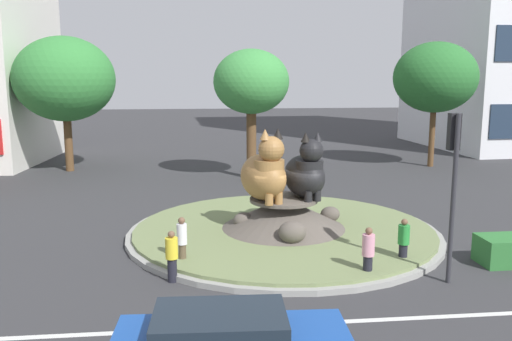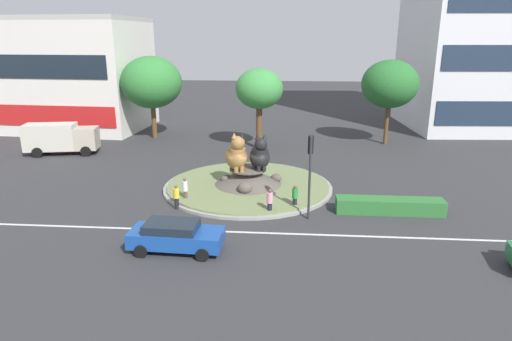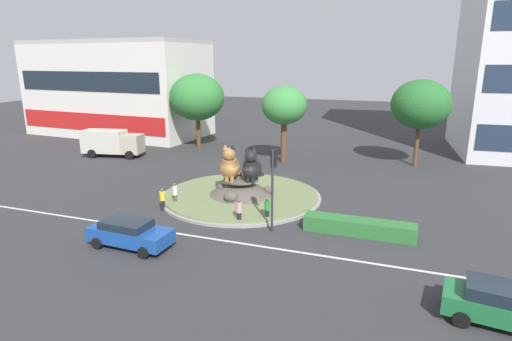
# 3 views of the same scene
# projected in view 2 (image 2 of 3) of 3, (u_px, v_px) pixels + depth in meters

# --- Properties ---
(ground_plane) EXTENTS (160.00, 160.00, 0.00)m
(ground_plane) POSITION_uv_depth(u_px,v_px,m) (248.00, 188.00, 31.40)
(ground_plane) COLOR #333335
(lane_centreline) EXTENTS (112.00, 0.20, 0.01)m
(lane_centreline) POSITION_uv_depth(u_px,v_px,m) (235.00, 232.00, 24.28)
(lane_centreline) COLOR silver
(lane_centreline) RESTS_ON ground
(roundabout_island) EXTENTS (11.83, 11.83, 1.44)m
(roundabout_island) POSITION_uv_depth(u_px,v_px,m) (248.00, 182.00, 31.26)
(roundabout_island) COLOR gray
(roundabout_island) RESTS_ON ground
(cat_statue_tabby) EXTENTS (2.21, 3.09, 2.72)m
(cat_statue_tabby) POSITION_uv_depth(u_px,v_px,m) (237.00, 155.00, 30.47)
(cat_statue_tabby) COLOR #9E703D
(cat_statue_tabby) RESTS_ON roundabout_island
(cat_statue_black) EXTENTS (1.85, 2.71, 2.54)m
(cat_statue_black) POSITION_uv_depth(u_px,v_px,m) (260.00, 156.00, 30.66)
(cat_statue_black) COLOR black
(cat_statue_black) RESTS_ON roundabout_island
(traffic_light_mast) EXTENTS (0.32, 0.46, 4.96)m
(traffic_light_mast) POSITION_uv_depth(u_px,v_px,m) (310.00, 161.00, 25.15)
(traffic_light_mast) COLOR #2D2D33
(traffic_light_mast) RESTS_ON ground
(shophouse_block) EXTENTS (24.30, 12.58, 12.34)m
(shophouse_block) POSITION_uv_depth(u_px,v_px,m) (41.00, 74.00, 50.85)
(shophouse_block) COLOR silver
(shophouse_block) RESTS_ON ground
(clipped_hedge_strip) EXTENTS (6.41, 1.20, 0.90)m
(clipped_hedge_strip) POSITION_uv_depth(u_px,v_px,m) (390.00, 206.00, 26.80)
(clipped_hedge_strip) COLOR #2D7033
(clipped_hedge_strip) RESTS_ON ground
(broadleaf_tree_behind_island) EXTENTS (6.18, 6.18, 8.43)m
(broadleaf_tree_behind_island) POSITION_uv_depth(u_px,v_px,m) (151.00, 82.00, 45.23)
(broadleaf_tree_behind_island) COLOR brown
(broadleaf_tree_behind_island) RESTS_ON ground
(second_tree_near_tower) EXTENTS (5.41, 5.41, 8.20)m
(second_tree_near_tower) POSITION_uv_depth(u_px,v_px,m) (390.00, 84.00, 42.62)
(second_tree_near_tower) COLOR brown
(second_tree_near_tower) RESTS_ON ground
(third_tree_left) EXTENTS (4.38, 4.38, 7.53)m
(third_tree_left) POSITION_uv_depth(u_px,v_px,m) (259.00, 89.00, 40.90)
(third_tree_left) COLOR brown
(third_tree_left) RESTS_ON ground
(pedestrian_pink_shirt) EXTENTS (0.37, 0.37, 1.61)m
(pedestrian_pink_shirt) POSITION_uv_depth(u_px,v_px,m) (270.00, 201.00, 26.44)
(pedestrian_pink_shirt) COLOR black
(pedestrian_pink_shirt) RESTS_ON ground
(pedestrian_yellow_shirt) EXTENTS (0.37, 0.37, 1.55)m
(pedestrian_yellow_shirt) POSITION_uv_depth(u_px,v_px,m) (176.00, 197.00, 27.33)
(pedestrian_yellow_shirt) COLOR black
(pedestrian_yellow_shirt) RESTS_ON ground
(pedestrian_white_shirt) EXTENTS (0.32, 0.32, 1.63)m
(pedestrian_white_shirt) POSITION_uv_depth(u_px,v_px,m) (185.00, 189.00, 28.45)
(pedestrian_white_shirt) COLOR brown
(pedestrian_white_shirt) RESTS_ON ground
(pedestrian_green_shirt) EXTENTS (0.36, 0.36, 1.54)m
(pedestrian_green_shirt) POSITION_uv_depth(u_px,v_px,m) (295.00, 197.00, 27.34)
(pedestrian_green_shirt) COLOR black
(pedestrian_green_shirt) RESTS_ON ground
(sedan_on_far_lane) EXTENTS (4.69, 2.24, 1.50)m
(sedan_on_far_lane) POSITION_uv_depth(u_px,v_px,m) (176.00, 236.00, 21.96)
(sedan_on_far_lane) COLOR #19479E
(sedan_on_far_lane) RESTS_ON ground
(delivery_box_truck) EXTENTS (6.55, 3.32, 2.78)m
(delivery_box_truck) POSITION_uv_depth(u_px,v_px,m) (60.00, 138.00, 40.02)
(delivery_box_truck) COLOR #B7AD99
(delivery_box_truck) RESTS_ON ground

